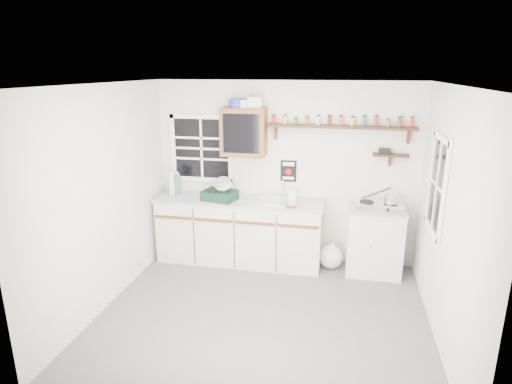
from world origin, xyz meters
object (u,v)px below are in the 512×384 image
(right_cabinet, at_px, (374,240))
(hotplate, at_px, (378,205))
(dish_rack, at_px, (221,192))
(upper_cabinet, at_px, (244,132))
(spice_shelf, at_px, (341,126))
(main_cabinet, at_px, (240,230))

(right_cabinet, height_order, hotplate, hotplate)
(dish_rack, xyz_separation_m, hotplate, (2.08, 0.09, -0.07))
(upper_cabinet, distance_m, spice_shelf, 1.29)
(upper_cabinet, height_order, spice_shelf, upper_cabinet)
(spice_shelf, distance_m, dish_rack, 1.82)
(upper_cabinet, distance_m, dish_rack, 0.88)
(spice_shelf, bearing_deg, dish_rack, -169.17)
(main_cabinet, height_order, right_cabinet, main_cabinet)
(main_cabinet, relative_size, hotplate, 3.66)
(main_cabinet, height_order, upper_cabinet, upper_cabinet)
(right_cabinet, bearing_deg, spice_shelf, 160.15)
(right_cabinet, distance_m, spice_shelf, 1.58)
(right_cabinet, relative_size, upper_cabinet, 1.40)
(main_cabinet, xyz_separation_m, right_cabinet, (1.83, 0.03, -0.01))
(right_cabinet, height_order, spice_shelf, spice_shelf)
(spice_shelf, xyz_separation_m, dish_rack, (-1.55, -0.30, -0.91))
(main_cabinet, distance_m, upper_cabinet, 1.37)
(right_cabinet, bearing_deg, hotplate, -58.02)
(main_cabinet, distance_m, right_cabinet, 1.84)
(spice_shelf, distance_m, hotplate, 1.14)
(main_cabinet, distance_m, hotplate, 1.91)
(main_cabinet, bearing_deg, dish_rack, -160.52)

